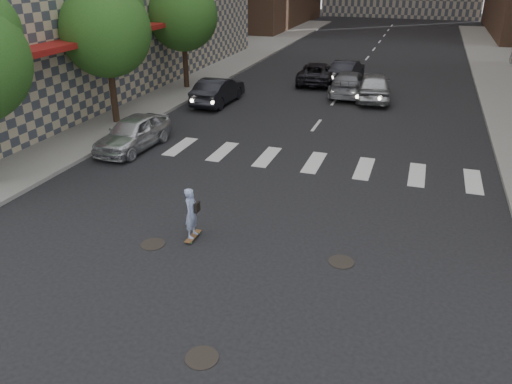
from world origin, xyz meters
TOP-DOWN VIEW (x-y plane):
  - ground at (0.00, 0.00)m, footprint 160.00×160.00m
  - sidewalk_left at (-14.50, 20.00)m, footprint 13.00×80.00m
  - tree_b at (-9.45, 11.14)m, footprint 4.20×4.20m
  - tree_c at (-9.45, 19.14)m, footprint 4.20×4.20m
  - manhole_a at (1.20, -2.50)m, footprint 0.70×0.70m
  - manhole_b at (-2.00, 1.20)m, footprint 0.70×0.70m
  - manhole_c at (3.30, 2.00)m, footprint 0.70×0.70m
  - skateboarder at (-1.05, 1.88)m, footprint 0.39×0.81m
  - silver_sedan at (-6.76, 8.14)m, footprint 1.89×4.29m
  - traffic_car_a at (-6.22, 16.33)m, footprint 1.65×4.51m
  - traffic_car_b at (0.50, 20.69)m, footprint 2.15×5.00m
  - traffic_car_c at (-1.99, 23.30)m, footprint 2.65×5.06m
  - traffic_car_d at (2.02, 20.00)m, footprint 2.59×5.05m
  - traffic_car_e at (-0.24, 24.51)m, footprint 1.88×4.47m

SIDE VIEW (x-z plane):
  - ground at x=0.00m, z-range 0.00..0.00m
  - manhole_a at x=1.20m, z-range 0.00..0.02m
  - manhole_b at x=-2.00m, z-range 0.00..0.02m
  - manhole_c at x=3.30m, z-range 0.00..0.02m
  - sidewalk_left at x=-14.50m, z-range 0.00..0.15m
  - traffic_car_c at x=-1.99m, z-range 0.00..1.36m
  - traffic_car_b at x=0.50m, z-range 0.00..1.43m
  - silver_sedan at x=-6.76m, z-range 0.00..1.44m
  - traffic_car_e at x=-0.24m, z-range 0.00..1.44m
  - traffic_car_a at x=-6.22m, z-range 0.00..1.48m
  - traffic_car_d at x=2.02m, z-range 0.00..1.64m
  - skateboarder at x=-1.05m, z-range 0.04..1.64m
  - tree_b at x=-9.45m, z-range 1.35..7.95m
  - tree_c at x=-9.45m, z-range 1.35..7.95m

